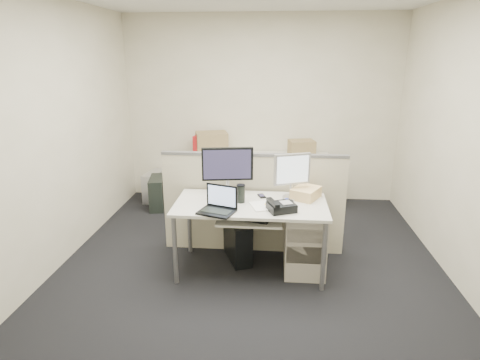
# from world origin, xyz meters

# --- Properties ---
(floor) EXTENTS (4.00, 4.50, 0.01)m
(floor) POSITION_xyz_m (0.00, 0.00, -0.01)
(floor) COLOR black
(floor) RESTS_ON ground
(wall_back) EXTENTS (4.00, 0.02, 2.70)m
(wall_back) POSITION_xyz_m (0.00, 2.25, 1.35)
(wall_back) COLOR beige
(wall_back) RESTS_ON ground
(wall_front) EXTENTS (4.00, 0.02, 2.70)m
(wall_front) POSITION_xyz_m (0.00, -2.25, 1.35)
(wall_front) COLOR beige
(wall_front) RESTS_ON ground
(wall_left) EXTENTS (0.02, 4.50, 2.70)m
(wall_left) POSITION_xyz_m (-2.00, 0.00, 1.35)
(wall_left) COLOR beige
(wall_left) RESTS_ON ground
(wall_right) EXTENTS (0.02, 4.50, 2.70)m
(wall_right) POSITION_xyz_m (2.00, 0.00, 1.35)
(wall_right) COLOR beige
(wall_right) RESTS_ON ground
(desk) EXTENTS (1.50, 0.75, 0.73)m
(desk) POSITION_xyz_m (0.00, 0.00, 0.66)
(desk) COLOR silver
(desk) RESTS_ON floor
(keyboard_tray) EXTENTS (0.62, 0.32, 0.02)m
(keyboard_tray) POSITION_xyz_m (0.00, -0.18, 0.62)
(keyboard_tray) COLOR silver
(keyboard_tray) RESTS_ON desk
(drawer_pedestal) EXTENTS (0.40, 0.55, 0.65)m
(drawer_pedestal) POSITION_xyz_m (0.55, 0.05, 0.33)
(drawer_pedestal) COLOR #BDB4A6
(drawer_pedestal) RESTS_ON floor
(cubicle_partition) EXTENTS (2.00, 0.06, 1.10)m
(cubicle_partition) POSITION_xyz_m (0.00, 0.45, 0.55)
(cubicle_partition) COLOR #BAB496
(cubicle_partition) RESTS_ON floor
(back_counter) EXTENTS (2.00, 0.60, 0.72)m
(back_counter) POSITION_xyz_m (0.00, 1.93, 0.36)
(back_counter) COLOR #BDB4A6
(back_counter) RESTS_ON floor
(monitor_main) EXTENTS (0.54, 0.28, 0.52)m
(monitor_main) POSITION_xyz_m (-0.25, 0.18, 0.99)
(monitor_main) COLOR black
(monitor_main) RESTS_ON desk
(monitor_small) EXTENTS (0.42, 0.31, 0.46)m
(monitor_small) POSITION_xyz_m (0.40, 0.18, 0.96)
(monitor_small) COLOR #B7B7BC
(monitor_small) RESTS_ON desk
(laptop) EXTENTS (0.38, 0.33, 0.24)m
(laptop) POSITION_xyz_m (-0.30, -0.28, 0.85)
(laptop) COLOR black
(laptop) RESTS_ON desk
(trackball) EXTENTS (0.17, 0.17, 0.05)m
(trackball) POSITION_xyz_m (0.35, -0.05, 0.76)
(trackball) COLOR black
(trackball) RESTS_ON desk
(desk_phone) EXTENTS (0.30, 0.28, 0.08)m
(desk_phone) POSITION_xyz_m (0.30, -0.18, 0.77)
(desk_phone) COLOR black
(desk_phone) RESTS_ON desk
(paper_stack) EXTENTS (0.28, 0.31, 0.01)m
(paper_stack) POSITION_xyz_m (0.12, -0.08, 0.74)
(paper_stack) COLOR white
(paper_stack) RESTS_ON desk
(sticky_pad) EXTENTS (0.09, 0.09, 0.01)m
(sticky_pad) POSITION_xyz_m (0.18, -0.03, 0.74)
(sticky_pad) COLOR yellow
(sticky_pad) RESTS_ON desk
(travel_mug) EXTENTS (0.08, 0.08, 0.17)m
(travel_mug) POSITION_xyz_m (-0.10, 0.02, 0.82)
(travel_mug) COLOR black
(travel_mug) RESTS_ON desk
(banana) EXTENTS (0.18, 0.16, 0.04)m
(banana) POSITION_xyz_m (0.28, -0.15, 0.75)
(banana) COLOR yellow
(banana) RESTS_ON desk
(cellphone) EXTENTS (0.09, 0.13, 0.01)m
(cellphone) POSITION_xyz_m (0.10, 0.20, 0.74)
(cellphone) COLOR black
(cellphone) RESTS_ON desk
(manila_folders) EXTENTS (0.34, 0.37, 0.11)m
(manila_folders) POSITION_xyz_m (0.55, 0.20, 0.78)
(manila_folders) COLOR #F1C285
(manila_folders) RESTS_ON desk
(keyboard) EXTENTS (0.53, 0.30, 0.03)m
(keyboard) POSITION_xyz_m (-0.05, -0.14, 0.64)
(keyboard) COLOR black
(keyboard) RESTS_ON keyboard_tray
(pc_tower_desk) EXTENTS (0.36, 0.51, 0.44)m
(pc_tower_desk) POSITION_xyz_m (-0.15, 0.20, 0.22)
(pc_tower_desk) COLOR black
(pc_tower_desk) RESTS_ON floor
(pc_tower_spare_dark) EXTENTS (0.28, 0.51, 0.45)m
(pc_tower_spare_dark) POSITION_xyz_m (-1.45, 1.63, 0.23)
(pc_tower_spare_dark) COLOR black
(pc_tower_spare_dark) RESTS_ON floor
(pc_tower_spare_silver) EXTENTS (0.26, 0.49, 0.44)m
(pc_tower_spare_silver) POSITION_xyz_m (-1.59, 1.95, 0.22)
(pc_tower_spare_silver) COLOR #B7B7BC
(pc_tower_spare_silver) RESTS_ON floor
(cardboard_box_left) EXTENTS (0.52, 0.44, 0.33)m
(cardboard_box_left) POSITION_xyz_m (-0.70, 1.99, 0.89)
(cardboard_box_left) COLOR #937D4E
(cardboard_box_left) RESTS_ON back_counter
(cardboard_box_right) EXTENTS (0.40, 0.34, 0.25)m
(cardboard_box_right) POSITION_xyz_m (0.60, 1.93, 0.85)
(cardboard_box_right) COLOR #937D4E
(cardboard_box_right) RESTS_ON back_counter
(red_binder) EXTENTS (0.12, 0.32, 0.29)m
(red_binder) POSITION_xyz_m (-0.90, 2.03, 0.86)
(red_binder) COLOR red
(red_binder) RESTS_ON back_counter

